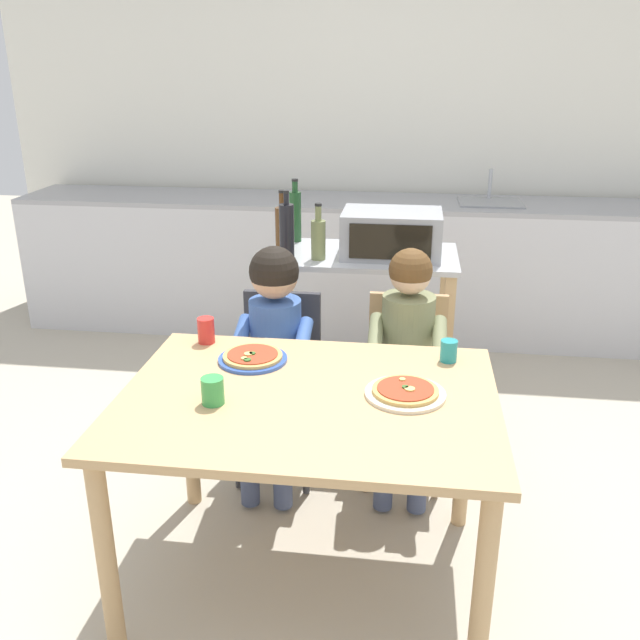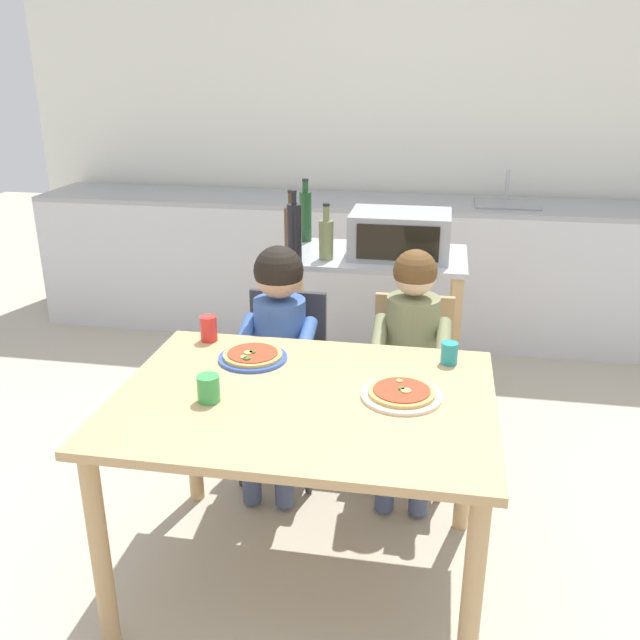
{
  "view_description": "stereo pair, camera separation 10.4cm",
  "coord_description": "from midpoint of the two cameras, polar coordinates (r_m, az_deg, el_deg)",
  "views": [
    {
      "loc": [
        0.31,
        -1.99,
        1.78
      ],
      "look_at": [
        0.0,
        0.3,
        0.9
      ],
      "focal_mm": 38.71,
      "sensor_mm": 36.0,
      "label": 1
    },
    {
      "loc": [
        0.41,
        -1.98,
        1.78
      ],
      "look_at": [
        0.0,
        0.3,
        0.9
      ],
      "focal_mm": 38.71,
      "sensor_mm": 36.0,
      "label": 2
    }
  ],
  "objects": [
    {
      "name": "kitchen_island_cart",
      "position": [
        3.44,
        5.03,
        0.47
      ],
      "size": [
        0.9,
        0.52,
        0.9
      ],
      "color": "#B7BABF",
      "rests_on": "ground"
    },
    {
      "name": "dining_chair_left",
      "position": [
        3.07,
        -2.01,
        -4.22
      ],
      "size": [
        0.36,
        0.36,
        0.81
      ],
      "color": "#333338",
      "rests_on": "ground"
    },
    {
      "name": "pizza_plate_blue_rimmed",
      "position": [
        2.52,
        -4.4,
        -3.02
      ],
      "size": [
        0.25,
        0.25,
        0.03
      ],
      "color": "#3356B7",
      "rests_on": "dining_table"
    },
    {
      "name": "toaster_oven",
      "position": [
        3.29,
        7.55,
        7.03
      ],
      "size": [
        0.46,
        0.34,
        0.21
      ],
      "color": "#999BA0",
      "rests_on": "kitchen_island_cart"
    },
    {
      "name": "pizza_plate_cream",
      "position": [
        2.27,
        8.07,
        -6.07
      ],
      "size": [
        0.26,
        0.26,
        0.03
      ],
      "color": "beige",
      "rests_on": "dining_table"
    },
    {
      "name": "bottle_dark_olive_oil",
      "position": [
        3.54,
        -0.35,
        8.69
      ],
      "size": [
        0.06,
        0.06,
        0.32
      ],
      "color": "#1E4723",
      "rests_on": "kitchen_island_cart"
    },
    {
      "name": "back_wall_tiled",
      "position": [
        4.93,
        6.24,
        15.74
      ],
      "size": [
        5.12,
        0.12,
        2.7
      ],
      "color": "white",
      "rests_on": "ground"
    },
    {
      "name": "child_in_blue_striped_shirt",
      "position": [
        2.88,
        -2.54,
        -1.38
      ],
      "size": [
        0.32,
        0.42,
        1.05
      ],
      "color": "#424C6B",
      "rests_on": "ground"
    },
    {
      "name": "dining_chair_right",
      "position": [
        3.05,
        8.45,
        -4.61
      ],
      "size": [
        0.36,
        0.36,
        0.81
      ],
      "color": "tan",
      "rests_on": "ground"
    },
    {
      "name": "bottle_squat_spirits",
      "position": [
        3.22,
        1.45,
        6.79
      ],
      "size": [
        0.07,
        0.07,
        0.26
      ],
      "color": "olive",
      "rests_on": "kitchen_island_cart"
    },
    {
      "name": "drinking_cup_green",
      "position": [
        2.23,
        -7.87,
        -5.64
      ],
      "size": [
        0.07,
        0.07,
        0.09
      ],
      "primitive_type": "cylinder",
      "color": "green",
      "rests_on": "dining_table"
    },
    {
      "name": "bottle_clear_vinegar",
      "position": [
        3.16,
        -1.18,
        7.24
      ],
      "size": [
        0.07,
        0.07,
        0.33
      ],
      "color": "black",
      "rests_on": "kitchen_island_cart"
    },
    {
      "name": "drinking_cup_teal",
      "position": [
        2.53,
        11.81,
        -2.71
      ],
      "size": [
        0.06,
        0.06,
        0.08
      ],
      "primitive_type": "cylinder",
      "color": "teal",
      "rests_on": "dining_table"
    },
    {
      "name": "child_in_olive_shirt",
      "position": [
        2.87,
        8.54,
        -2.32
      ],
      "size": [
        0.32,
        0.42,
        1.05
      ],
      "color": "#424C6B",
      "rests_on": "ground"
    },
    {
      "name": "drinking_cup_red",
      "position": [
        2.7,
        -8.09,
        -0.71
      ],
      "size": [
        0.07,
        0.07,
        0.1
      ],
      "primitive_type": "cylinder",
      "color": "red",
      "rests_on": "dining_table"
    },
    {
      "name": "bottle_tall_green_wine",
      "position": [
        3.35,
        -1.49,
        7.62
      ],
      "size": [
        0.07,
        0.07,
        0.3
      ],
      "color": "#4C2D14",
      "rests_on": "kitchen_island_cart"
    },
    {
      "name": "ground_plane",
      "position": [
        3.62,
        3.23,
        -8.68
      ],
      "size": [
        11.42,
        11.42,
        0.0
      ],
      "primitive_type": "plane",
      "color": "#B7AD99"
    },
    {
      "name": "dining_table",
      "position": [
        2.31,
        -0.03,
        -8.47
      ],
      "size": [
        1.24,
        0.93,
        0.75
      ],
      "color": "tan",
      "rests_on": "ground"
    },
    {
      "name": "kitchen_counter",
      "position": [
        4.69,
        5.44,
        4.37
      ],
      "size": [
        4.61,
        0.6,
        1.11
      ],
      "color": "silver",
      "rests_on": "ground"
    }
  ]
}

